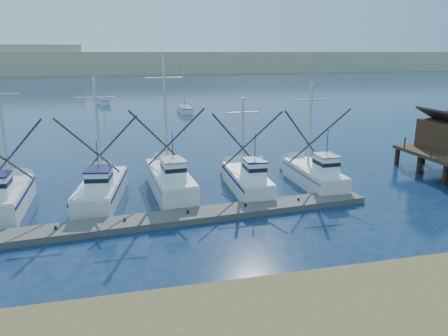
{
  "coord_description": "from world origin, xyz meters",
  "views": [
    {
      "loc": [
        -7.09,
        -20.19,
        10.59
      ],
      "look_at": [
        -0.12,
        8.0,
        2.74
      ],
      "focal_mm": 35.0,
      "sensor_mm": 36.0,
      "label": 1
    }
  ],
  "objects": [
    {
      "name": "ground",
      "position": [
        0.0,
        0.0,
        0.0
      ],
      "size": [
        500.0,
        500.0,
        0.0
      ],
      "primitive_type": "plane",
      "color": "#0C2039",
      "rests_on": "ground"
    },
    {
      "name": "floating_dock",
      "position": [
        -6.02,
        5.74,
        0.21
      ],
      "size": [
        31.58,
        4.8,
        0.42
      ],
      "primitive_type": "cube",
      "rotation": [
        0.0,
        0.0,
        0.09
      ],
      "color": "#55524C",
      "rests_on": "ground"
    },
    {
      "name": "dune_ridge",
      "position": [
        0.0,
        210.0,
        5.0
      ],
      "size": [
        360.0,
        60.0,
        10.0
      ],
      "primitive_type": "cube",
      "color": "tan",
      "rests_on": "ground"
    },
    {
      "name": "trawler_fleet",
      "position": [
        -6.82,
        10.94,
        0.97
      ],
      "size": [
        30.86,
        9.38,
        10.34
      ],
      "color": "silver",
      "rests_on": "ground"
    },
    {
      "name": "sailboat_near",
      "position": [
        4.69,
        56.2,
        0.49
      ],
      "size": [
        2.0,
        6.5,
        8.1
      ],
      "rotation": [
        0.0,
        0.0,
        -0.01
      ],
      "color": "silver",
      "rests_on": "ground"
    },
    {
      "name": "sailboat_far",
      "position": [
        -9.56,
        71.74,
        0.51
      ],
      "size": [
        2.73,
        4.93,
        8.1
      ],
      "rotation": [
        0.0,
        0.0,
        0.27
      ],
      "color": "silver",
      "rests_on": "ground"
    }
  ]
}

